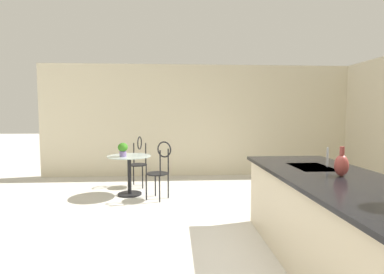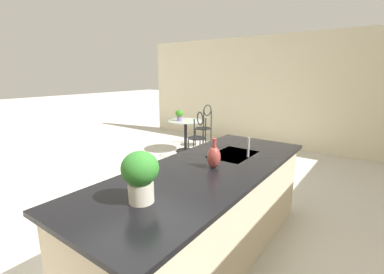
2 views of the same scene
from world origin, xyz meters
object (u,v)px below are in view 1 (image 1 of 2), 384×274
chair_near_window (139,159)px  chair_by_island (160,168)px  bistro_table (129,171)px  potted_plant_on_table (123,149)px  vase_on_counter (341,165)px

chair_near_window → chair_by_island: 1.13m
bistro_table → chair_near_window: chair_near_window is taller
chair_by_island → chair_near_window: bearing=-154.1°
bistro_table → potted_plant_on_table: size_ratio=3.17×
vase_on_counter → chair_near_window: bearing=-145.8°
chair_near_window → potted_plant_on_table: size_ratio=4.13×
bistro_table → chair_by_island: chair_by_island is taller
bistro_table → vase_on_counter: bearing=41.4°
bistro_table → chair_by_island: 0.69m
bistro_table → potted_plant_on_table: potted_plant_on_table is taller
potted_plant_on_table → vase_on_counter: (2.68, 2.54, 0.15)m
chair_near_window → vase_on_counter: vase_on_counter is taller
potted_plant_on_table → vase_on_counter: bearing=43.5°
chair_by_island → bistro_table: bearing=-119.8°
potted_plant_on_table → chair_by_island: bearing=71.1°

